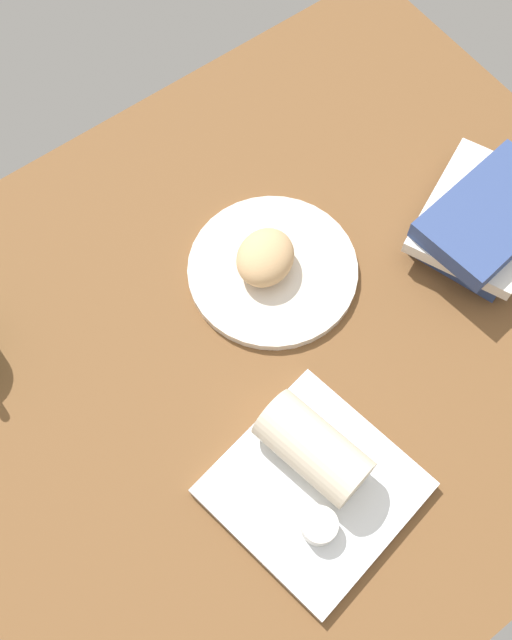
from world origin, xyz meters
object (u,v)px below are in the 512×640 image
(breakfast_wrap, at_px, (313,448))
(round_plate, at_px, (273,270))
(square_plate, at_px, (314,488))
(book_stack, at_px, (486,219))
(scone_pastry, at_px, (265,257))
(sauce_cup, at_px, (319,526))

(breakfast_wrap, bearing_deg, round_plate, 51.83)
(round_plate, xyz_separation_m, breakfast_wrap, (-0.12, -0.24, 0.04))
(square_plate, bearing_deg, round_plate, 62.42)
(square_plate, distance_m, book_stack, 0.45)
(book_stack, bearing_deg, round_plate, 155.10)
(scone_pastry, distance_m, square_plate, 0.32)
(scone_pastry, height_order, sauce_cup, scone_pastry)
(scone_pastry, relative_size, book_stack, 0.36)
(round_plate, distance_m, book_stack, 0.31)
(scone_pastry, bearing_deg, book_stack, -25.66)
(book_stack, bearing_deg, scone_pastry, 154.34)
(round_plate, bearing_deg, breakfast_wrap, -116.81)
(square_plate, height_order, book_stack, book_stack)
(round_plate, relative_size, scone_pastry, 2.63)
(round_plate, distance_m, breakfast_wrap, 0.27)
(scone_pastry, xyz_separation_m, breakfast_wrap, (-0.11, -0.25, 0.01))
(sauce_cup, bearing_deg, book_stack, 22.88)
(round_plate, height_order, sauce_cup, sauce_cup)
(square_plate, xyz_separation_m, sauce_cup, (-0.03, -0.04, 0.02))
(round_plate, relative_size, breakfast_wrap, 1.72)
(scone_pastry, distance_m, breakfast_wrap, 0.27)
(square_plate, distance_m, breakfast_wrap, 0.06)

